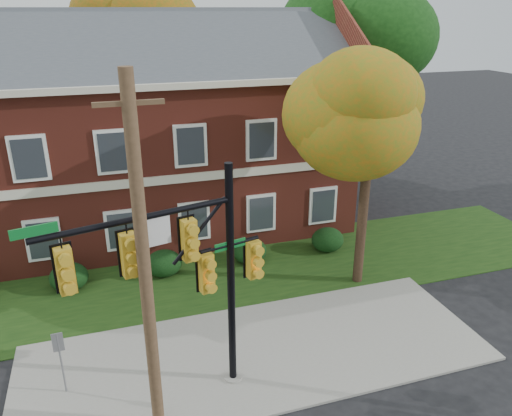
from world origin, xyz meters
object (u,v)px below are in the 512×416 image
object	(u,v)px
hedge_far_right	(328,240)
tree_right_rear	(361,43)
hedge_right	(250,251)
traffic_signal	(189,266)
tree_near_right	(380,108)
hedge_left	(69,277)
hedge_center	(164,263)
apartment_building	(141,122)
utility_pole	(145,271)
tree_far_rear	(145,25)
sign_post	(60,353)

from	to	relation	value
hedge_far_right	tree_right_rear	distance (m)	10.66
hedge_right	traffic_signal	bearing A→B (deg)	-117.85
tree_near_right	traffic_signal	bearing A→B (deg)	-151.35
hedge_left	hedge_center	distance (m)	3.50
apartment_building	traffic_signal	world-z (taller)	apartment_building
hedge_left	tree_near_right	distance (m)	12.68
hedge_left	tree_right_rear	distance (m)	17.74
tree_near_right	utility_pole	size ratio (longest dim) A/B	0.98
tree_far_rear	sign_post	world-z (taller)	tree_far_rear
sign_post	tree_near_right	bearing A→B (deg)	13.29
tree_near_right	utility_pole	bearing A→B (deg)	-150.45
traffic_signal	sign_post	bearing A→B (deg)	147.34
hedge_right	tree_far_rear	xyz separation A→B (m)	(-2.16, 13.09, 8.32)
hedge_right	tree_near_right	bearing A→B (deg)	-37.28
tree_far_rear	utility_pole	bearing A→B (deg)	-97.02
hedge_left	tree_far_rear	bearing A→B (deg)	69.71
utility_pole	hedge_far_right	bearing A→B (deg)	41.69
hedge_far_right	sign_post	distance (m)	11.94
tree_near_right	tree_right_rear	bearing A→B (deg)	65.42
tree_far_rear	traffic_signal	bearing A→B (deg)	-94.18
tree_near_right	tree_far_rear	bearing A→B (deg)	110.27
utility_pole	sign_post	world-z (taller)	utility_pole
hedge_far_right	utility_pole	world-z (taller)	utility_pole
traffic_signal	hedge_left	bearing A→B (deg)	102.53
tree_near_right	apartment_building	bearing A→B (deg)	131.77
traffic_signal	hedge_right	bearing A→B (deg)	48.37
hedge_left	traffic_signal	world-z (taller)	traffic_signal
hedge_center	tree_right_rear	size ratio (longest dim) A/B	0.13
tree_near_right	hedge_right	bearing A→B (deg)	142.72
apartment_building	sign_post	xyz separation A→B (m)	(-3.46, -10.95, -3.65)
hedge_center	hedge_right	world-z (taller)	same
hedge_far_right	traffic_signal	size ratio (longest dim) A/B	0.22
hedge_center	tree_near_right	bearing A→B (deg)	-21.42
apartment_building	hedge_right	distance (m)	7.73
hedge_left	hedge_far_right	size ratio (longest dim) A/B	1.00
hedge_far_right	sign_post	world-z (taller)	sign_post
tree_near_right	sign_post	size ratio (longest dim) A/B	4.36
hedge_center	tree_far_rear	xyz separation A→B (m)	(1.34, 13.09, 8.32)
hedge_center	utility_pole	bearing A→B (deg)	-99.02
hedge_left	utility_pole	distance (m)	8.87
hedge_center	utility_pole	size ratio (longest dim) A/B	0.16
hedge_right	tree_near_right	distance (m)	7.72
hedge_left	hedge_right	xyz separation A→B (m)	(7.00, 0.00, 0.00)
hedge_far_right	tree_near_right	world-z (taller)	tree_near_right
tree_right_rear	sign_post	distance (m)	20.10
hedge_right	tree_near_right	world-z (taller)	tree_near_right
hedge_center	tree_far_rear	size ratio (longest dim) A/B	0.12
hedge_left	hedge_center	world-z (taller)	same
tree_far_rear	apartment_building	bearing A→B (deg)	-99.71
hedge_far_right	utility_pole	size ratio (longest dim) A/B	0.16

